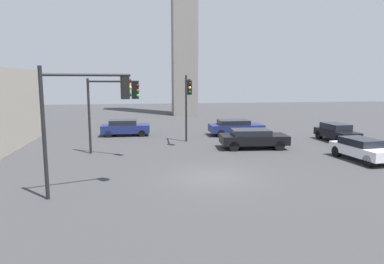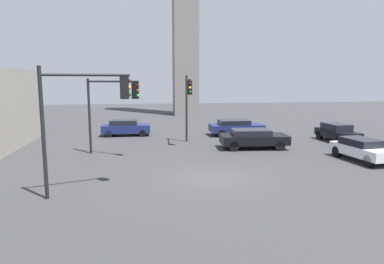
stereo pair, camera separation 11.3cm
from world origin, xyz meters
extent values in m
plane|color=#38383A|center=(0.00, 0.00, 0.00)|extent=(109.77, 109.77, 0.00)
cylinder|color=black|center=(-0.01, 10.43, 2.63)|extent=(0.16, 0.16, 5.26)
cylinder|color=black|center=(-0.07, 9.00, 4.89)|extent=(0.23, 2.86, 0.12)
cube|color=black|center=(-0.11, 7.82, 4.34)|extent=(0.33, 0.33, 1.00)
sphere|color=#4C0F0C|center=(-0.12, 7.62, 4.64)|extent=(0.20, 0.20, 0.20)
sphere|color=yellow|center=(-0.12, 7.62, 4.34)|extent=(0.20, 0.20, 0.20)
sphere|color=#14471E|center=(-0.12, 7.62, 4.04)|extent=(0.20, 0.20, 0.20)
cylinder|color=black|center=(-6.96, 6.82, 2.50)|extent=(0.16, 0.16, 5.00)
cylinder|color=black|center=(-5.32, 5.71, 4.80)|extent=(3.35, 2.31, 0.12)
cube|color=black|center=(-3.89, 4.75, 4.25)|extent=(0.44, 0.44, 1.00)
sphere|color=#4C0F0C|center=(-3.72, 4.64, 4.55)|extent=(0.20, 0.20, 0.20)
sphere|color=#594714|center=(-3.72, 4.64, 4.25)|extent=(0.20, 0.20, 0.20)
sphere|color=green|center=(-3.72, 4.64, 3.95)|extent=(0.20, 0.20, 0.20)
cylinder|color=black|center=(-7.47, -2.17, 2.73)|extent=(0.16, 0.16, 5.46)
cylinder|color=black|center=(-5.74, -1.56, 5.11)|extent=(3.51, 1.32, 0.12)
cube|color=black|center=(-4.24, -1.04, 4.56)|extent=(0.41, 0.41, 1.00)
sphere|color=#4C0F0C|center=(-4.05, -0.98, 4.86)|extent=(0.20, 0.20, 0.20)
sphere|color=yellow|center=(-4.05, -0.98, 4.56)|extent=(0.20, 0.20, 0.20)
sphere|color=#14471E|center=(-4.05, -0.98, 4.26)|extent=(0.20, 0.20, 0.20)
cube|color=black|center=(4.43, 6.90, 0.67)|extent=(4.88, 2.45, 0.64)
cube|color=black|center=(4.19, 6.92, 1.17)|extent=(2.78, 2.05, 0.44)
cylinder|color=black|center=(6.10, 7.64, 0.35)|extent=(0.73, 0.43, 0.70)
cylinder|color=black|center=(5.97, 5.92, 0.35)|extent=(0.73, 0.43, 0.70)
cylinder|color=black|center=(2.88, 7.88, 0.35)|extent=(0.73, 0.43, 0.70)
cylinder|color=black|center=(2.76, 6.15, 0.35)|extent=(0.73, 0.43, 0.70)
cube|color=navy|center=(4.78, 12.88, 0.65)|extent=(4.70, 2.14, 0.63)
cube|color=black|center=(4.55, 12.88, 1.15)|extent=(2.63, 1.89, 0.45)
cylinder|color=black|center=(6.38, 13.76, 0.34)|extent=(0.67, 0.39, 0.67)
cylinder|color=black|center=(6.38, 12.00, 0.34)|extent=(0.67, 0.39, 0.67)
cylinder|color=black|center=(3.18, 13.76, 0.34)|extent=(0.67, 0.39, 0.67)
cylinder|color=black|center=(3.18, 12.00, 0.34)|extent=(0.67, 0.39, 0.67)
cube|color=black|center=(11.85, 8.52, 0.64)|extent=(1.87, 4.12, 0.59)
cube|color=black|center=(11.84, 8.72, 1.17)|extent=(1.59, 2.33, 0.55)
cylinder|color=black|center=(12.61, 7.18, 0.35)|extent=(0.34, 0.71, 0.70)
cylinder|color=black|center=(11.22, 7.11, 0.35)|extent=(0.34, 0.71, 0.70)
cylinder|color=black|center=(12.48, 9.92, 0.35)|extent=(0.34, 0.71, 0.70)
cylinder|color=black|center=(11.10, 9.86, 0.35)|extent=(0.34, 0.71, 0.70)
cube|color=silver|center=(9.75, 2.21, 0.64)|extent=(2.21, 4.22, 0.58)
cube|color=black|center=(9.72, 2.41, 1.12)|extent=(1.79, 2.43, 0.47)
cylinder|color=black|center=(9.19, 0.76, 0.34)|extent=(0.39, 0.72, 0.69)
cylinder|color=black|center=(10.30, 3.66, 0.34)|extent=(0.39, 0.72, 0.69)
cylinder|color=black|center=(8.87, 3.49, 0.34)|extent=(0.39, 0.72, 0.69)
cube|color=navy|center=(-4.94, 14.07, 0.63)|extent=(4.19, 1.88, 0.68)
cube|color=black|center=(-5.15, 14.07, 1.17)|extent=(2.35, 1.64, 0.46)
cylinder|color=black|center=(-3.52, 14.82, 0.29)|extent=(0.59, 0.34, 0.59)
cylinder|color=black|center=(-3.53, 13.30, 0.29)|extent=(0.59, 0.34, 0.59)
cylinder|color=black|center=(-6.36, 14.84, 0.29)|extent=(0.59, 0.34, 0.59)
cylinder|color=black|center=(-6.37, 13.32, 0.29)|extent=(0.59, 0.34, 0.59)
camera|label=1|loc=(-3.56, -16.67, 4.92)|focal=32.31mm
camera|label=2|loc=(-3.45, -16.68, 4.92)|focal=32.31mm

